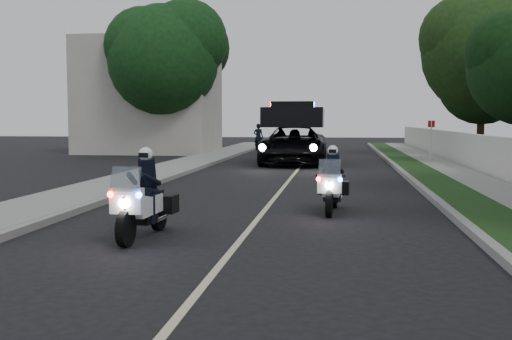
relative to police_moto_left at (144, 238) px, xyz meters
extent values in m
plane|color=black|center=(1.73, 0.80, 0.00)|extent=(120.00, 120.00, 0.00)
cube|color=gray|center=(5.83, 10.80, 0.07)|extent=(0.20, 60.00, 0.15)
cube|color=#193814|center=(6.53, 10.80, 0.08)|extent=(1.20, 60.00, 0.16)
cube|color=gray|center=(7.83, 10.80, 0.08)|extent=(1.40, 60.00, 0.16)
cube|color=beige|center=(8.83, 10.80, 0.75)|extent=(0.22, 60.00, 1.50)
cube|color=gray|center=(-2.37, 10.80, 0.07)|extent=(0.20, 60.00, 0.15)
cube|color=gray|center=(-3.47, 10.80, 0.08)|extent=(2.00, 60.00, 0.16)
cube|color=#A8A396|center=(-8.27, 26.80, 3.50)|extent=(8.00, 6.00, 7.00)
cube|color=#BFB78C|center=(1.73, 10.80, 0.00)|extent=(0.12, 50.00, 0.01)
imported|color=black|center=(1.34, 18.20, 0.00)|extent=(3.01, 6.39, 3.09)
imported|color=black|center=(-1.40, 26.38, 0.00)|extent=(0.69, 1.65, 0.84)
imported|color=black|center=(-1.40, 26.38, 0.00)|extent=(0.61, 0.43, 1.63)
camera|label=1|loc=(3.40, -10.41, 2.10)|focal=43.20mm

